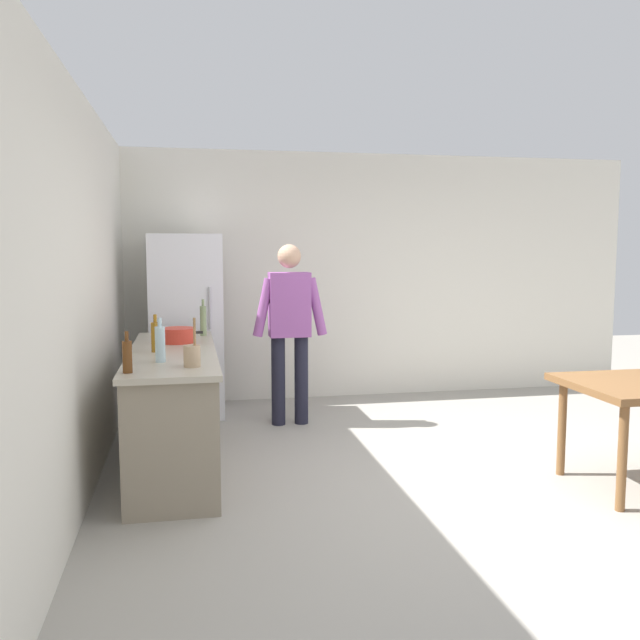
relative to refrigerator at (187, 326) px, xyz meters
name	(u,v)px	position (x,y,z in m)	size (l,w,h in m)	color
ground_plane	(461,484)	(1.90, -2.40, -0.90)	(14.00, 14.00, 0.00)	#9E998E
wall_back	(358,276)	(1.90, 0.60, 0.45)	(6.40, 0.12, 2.70)	silver
wall_left	(73,298)	(-0.70, -2.20, 0.45)	(0.12, 5.60, 2.70)	silver
kitchen_counter	(174,408)	(-0.10, -1.60, -0.45)	(0.64, 2.20, 0.90)	gray
refrigerator	(187,326)	(0.00, 0.00, 0.00)	(0.70, 0.67, 1.80)	white
person	(290,322)	(0.95, -0.55, 0.08)	(0.70, 0.22, 1.70)	#1E1E2D
cooking_pot	(178,335)	(-0.06, -1.20, 0.06)	(0.40, 0.28, 0.12)	red
utensil_jar	(192,355)	(0.04, -2.35, 0.08)	(0.11, 0.11, 0.32)	tan
bottle_beer_brown	(127,356)	(-0.35, -2.49, 0.11)	(0.06, 0.06, 0.26)	#5B3314
bottle_oil_amber	(155,336)	(-0.22, -1.67, 0.12)	(0.06, 0.06, 0.28)	#996619
bottle_vinegar_tall	(203,320)	(0.15, -0.80, 0.14)	(0.06, 0.06, 0.32)	gray
bottle_water_clear	(160,344)	(-0.17, -2.13, 0.13)	(0.07, 0.07, 0.30)	silver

